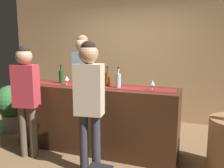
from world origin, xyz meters
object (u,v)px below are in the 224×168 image
(bartender, at_px, (83,73))
(customer_browsing, at_px, (26,90))
(wine_glass_mid_counter, at_px, (153,83))
(wine_bottle_green, at_px, (61,77))
(wine_bottle_amber, at_px, (107,79))
(customer_sipping, at_px, (89,94))
(potted_plant_tall, at_px, (11,105))
(wine_glass_near_customer, at_px, (67,78))
(wine_bottle_clear, at_px, (118,80))

(bartender, height_order, customer_browsing, bartender)
(wine_glass_mid_counter, bearing_deg, wine_bottle_green, 176.39)
(wine_bottle_amber, xyz_separation_m, customer_browsing, (-1.01, -0.60, -0.13))
(wine_glass_mid_counter, distance_m, customer_browsing, 1.78)
(customer_sipping, relative_size, potted_plant_tall, 1.91)
(wine_glass_mid_counter, height_order, potted_plant_tall, wine_glass_mid_counter)
(wine_glass_near_customer, bearing_deg, customer_sipping, -42.61)
(customer_sipping, bearing_deg, potted_plant_tall, 149.31)
(wine_bottle_amber, height_order, potted_plant_tall, wine_bottle_amber)
(wine_glass_near_customer, xyz_separation_m, customer_browsing, (-0.37, -0.49, -0.12))
(bartender, bearing_deg, wine_bottle_green, 79.94)
(wine_bottle_amber, bearing_deg, wine_glass_mid_counter, -7.56)
(wine_bottle_clear, relative_size, customer_sipping, 0.18)
(wine_glass_near_customer, xyz_separation_m, wine_glass_mid_counter, (1.33, 0.02, 0.00))
(wine_glass_mid_counter, distance_m, customer_sipping, 0.92)
(wine_bottle_amber, height_order, customer_browsing, customer_browsing)
(customer_sipping, height_order, customer_browsing, customer_sipping)
(wine_bottle_green, bearing_deg, wine_glass_mid_counter, -3.61)
(wine_bottle_amber, bearing_deg, bartender, 141.67)
(bartender, distance_m, customer_browsing, 1.20)
(wine_bottle_clear, relative_size, wine_bottle_green, 1.00)
(customer_browsing, distance_m, potted_plant_tall, 1.36)
(customer_browsing, xyz_separation_m, potted_plant_tall, (-1.01, 0.77, -0.49))
(customer_sipping, distance_m, customer_browsing, 1.07)
(potted_plant_tall, bearing_deg, bartender, 15.54)
(wine_glass_mid_counter, height_order, bartender, bartender)
(bartender, distance_m, potted_plant_tall, 1.53)
(wine_glass_near_customer, xyz_separation_m, bartender, (-0.04, 0.65, 0.01))
(wine_bottle_green, height_order, wine_bottle_amber, same)
(bartender, bearing_deg, customer_browsing, 76.72)
(wine_glass_mid_counter, bearing_deg, customer_sipping, -135.06)
(wine_bottle_amber, height_order, customer_sipping, customer_sipping)
(customer_browsing, height_order, potted_plant_tall, customer_browsing)
(wine_bottle_clear, xyz_separation_m, bartender, (-0.87, 0.60, 0.01))
(wine_bottle_amber, relative_size, wine_glass_near_customer, 2.10)
(wine_bottle_amber, bearing_deg, wine_glass_near_customer, -170.19)
(wine_bottle_amber, relative_size, customer_sipping, 0.18)
(wine_bottle_clear, distance_m, wine_glass_mid_counter, 0.51)
(wine_bottle_green, distance_m, wine_glass_mid_counter, 1.50)
(wine_bottle_green, distance_m, wine_glass_near_customer, 0.20)
(customer_sipping, distance_m, potted_plant_tall, 2.32)
(wine_bottle_green, xyz_separation_m, wine_glass_near_customer, (0.17, -0.11, -0.01))
(wine_bottle_clear, distance_m, customer_sipping, 0.70)
(wine_glass_near_customer, bearing_deg, wine_glass_mid_counter, 0.75)
(wine_bottle_green, relative_size, bartender, 0.17)
(wine_bottle_clear, xyz_separation_m, wine_glass_mid_counter, (0.51, -0.03, -0.01))
(wine_bottle_amber, bearing_deg, wine_bottle_clear, -17.10)
(wine_bottle_green, relative_size, potted_plant_tall, 0.34)
(bartender, xyz_separation_m, customer_browsing, (-0.33, -1.14, -0.14))
(bartender, xyz_separation_m, potted_plant_tall, (-1.34, -0.37, -0.62))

